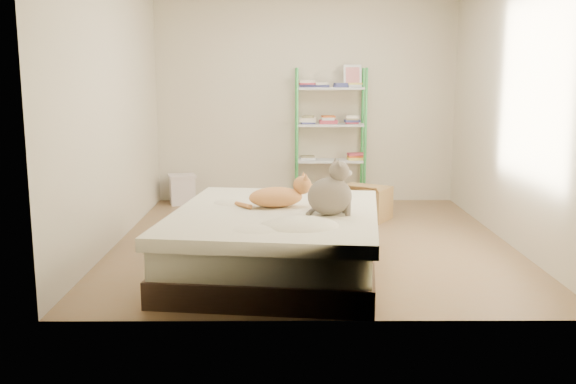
{
  "coord_description": "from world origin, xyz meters",
  "views": [
    {
      "loc": [
        -0.27,
        -6.13,
        1.6
      ],
      "look_at": [
        -0.24,
        -0.72,
        0.62
      ],
      "focal_mm": 40.0,
      "sensor_mm": 36.0,
      "label": 1
    }
  ],
  "objects_px": {
    "cardboard_box": "(364,203)",
    "grey_cat": "(330,188)",
    "shelf_unit": "(331,136)",
    "orange_cat": "(276,195)",
    "white_bin": "(182,189)",
    "bed": "(276,241)"
  },
  "relations": [
    {
      "from": "bed",
      "to": "cardboard_box",
      "type": "relative_size",
      "value": 3.17
    },
    {
      "from": "cardboard_box",
      "to": "orange_cat",
      "type": "bearing_deg",
      "value": -86.33
    },
    {
      "from": "bed",
      "to": "shelf_unit",
      "type": "bearing_deg",
      "value": 84.66
    },
    {
      "from": "orange_cat",
      "to": "shelf_unit",
      "type": "height_order",
      "value": "shelf_unit"
    },
    {
      "from": "orange_cat",
      "to": "grey_cat",
      "type": "relative_size",
      "value": 1.24
    },
    {
      "from": "bed",
      "to": "white_bin",
      "type": "height_order",
      "value": "bed"
    },
    {
      "from": "grey_cat",
      "to": "shelf_unit",
      "type": "height_order",
      "value": "shelf_unit"
    },
    {
      "from": "orange_cat",
      "to": "white_bin",
      "type": "xyz_separation_m",
      "value": [
        -1.22,
        2.73,
        -0.44
      ]
    },
    {
      "from": "bed",
      "to": "white_bin",
      "type": "bearing_deg",
      "value": 120.31
    },
    {
      "from": "shelf_unit",
      "to": "white_bin",
      "type": "bearing_deg",
      "value": -179.05
    },
    {
      "from": "bed",
      "to": "orange_cat",
      "type": "xyz_separation_m",
      "value": [
        -0.0,
        0.13,
        0.37
      ]
    },
    {
      "from": "orange_cat",
      "to": "grey_cat",
      "type": "height_order",
      "value": "grey_cat"
    },
    {
      "from": "orange_cat",
      "to": "shelf_unit",
      "type": "distance_m",
      "value": 2.85
    },
    {
      "from": "cardboard_box",
      "to": "white_bin",
      "type": "relative_size",
      "value": 1.79
    },
    {
      "from": "cardboard_box",
      "to": "grey_cat",
      "type": "bearing_deg",
      "value": -72.89
    },
    {
      "from": "grey_cat",
      "to": "cardboard_box",
      "type": "relative_size",
      "value": 0.61
    },
    {
      "from": "bed",
      "to": "grey_cat",
      "type": "distance_m",
      "value": 0.66
    },
    {
      "from": "orange_cat",
      "to": "shelf_unit",
      "type": "relative_size",
      "value": 0.31
    },
    {
      "from": "white_bin",
      "to": "grey_cat",
      "type": "bearing_deg",
      "value": -61.48
    },
    {
      "from": "shelf_unit",
      "to": "white_bin",
      "type": "relative_size",
      "value": 4.42
    },
    {
      "from": "bed",
      "to": "grey_cat",
      "type": "relative_size",
      "value": 5.18
    },
    {
      "from": "grey_cat",
      "to": "white_bin",
      "type": "xyz_separation_m",
      "value": [
        -1.65,
        3.04,
        -0.54
      ]
    }
  ]
}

